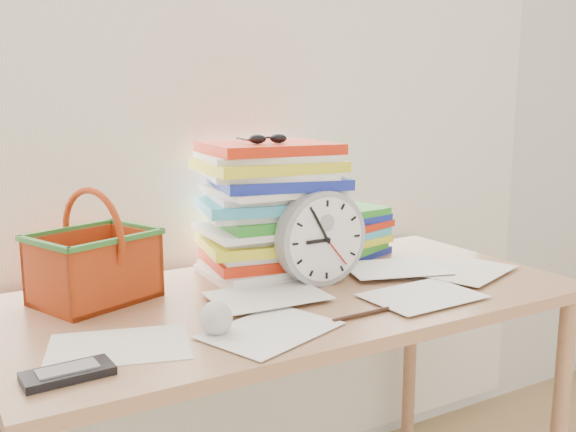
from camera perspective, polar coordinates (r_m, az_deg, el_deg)
curtain at (r=1.85m, az=-5.62°, el=12.87°), size 2.40×0.01×2.50m
desk at (r=1.61m, az=0.52°, el=-9.32°), size 1.40×0.70×0.75m
paper_stack at (r=1.72m, az=-1.56°, el=0.62°), size 0.41×0.36×0.35m
clock at (r=1.63m, az=2.94°, el=-1.94°), size 0.24×0.05×0.24m
sunglasses at (r=1.65m, az=-1.79°, el=6.90°), size 0.13×0.11×0.03m
book_stack at (r=1.94m, az=5.77°, el=-1.43°), size 0.29×0.25×0.15m
basket at (r=1.56m, az=-16.94°, el=-2.59°), size 0.32×0.29×0.26m
crumpled_ball at (r=1.32m, az=-6.44°, el=-8.98°), size 0.07×0.07×0.07m
pen at (r=1.43m, az=6.56°, el=-8.70°), size 0.15×0.01×0.01m
calculator at (r=1.19m, az=-18.99°, el=-13.10°), size 0.15×0.08×0.02m
scattered_papers at (r=1.59m, az=0.53°, el=-6.58°), size 1.26×0.42×0.02m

